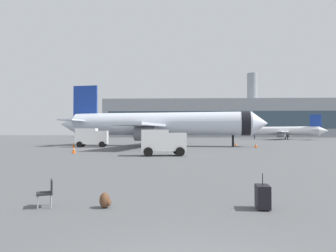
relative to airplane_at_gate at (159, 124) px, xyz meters
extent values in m
cylinder|color=silver|center=(0.23, -0.04, 0.04)|extent=(30.23, 8.38, 3.80)
cone|color=silver|center=(16.24, -2.53, 0.04)|extent=(2.93, 3.94, 3.61)
cone|color=silver|center=(-16.17, 2.52, 0.04)|extent=(3.69, 3.87, 3.42)
cylinder|color=black|center=(14.06, -2.19, 0.04)|extent=(1.98, 4.05, 3.88)
cube|color=silver|center=(0.48, 8.02, -0.26)|extent=(7.21, 16.55, 0.36)
cube|color=silver|center=(-1.99, -7.79, -0.26)|extent=(7.21, 16.55, 0.36)
cylinder|color=gray|center=(0.09, 5.55, -1.56)|extent=(3.50, 2.67, 2.20)
cylinder|color=gray|center=(-1.61, -5.32, -1.56)|extent=(3.50, 2.67, 2.20)
cube|color=#193899|center=(-13.11, 2.05, 3.64)|extent=(4.40, 1.03, 6.40)
cube|color=silver|center=(-13.11, 5.28, 0.64)|extent=(3.49, 6.33, 0.24)
cube|color=silver|center=(-14.10, -1.04, 0.64)|extent=(3.49, 6.33, 0.24)
cylinder|color=black|center=(12.09, -1.89, -2.76)|extent=(0.36, 0.36, 1.80)
cylinder|color=black|center=(-1.38, 2.64, -2.76)|extent=(0.44, 0.44, 1.80)
cylinder|color=black|center=(-2.12, -2.10, -2.76)|extent=(0.44, 0.44, 1.80)
cylinder|color=white|center=(34.97, 44.53, -1.04)|extent=(19.62, 13.03, 2.68)
cone|color=white|center=(25.11, 50.31, -1.04)|extent=(2.75, 3.05, 2.55)
cone|color=white|center=(45.08, 38.60, -1.04)|extent=(3.17, 3.23, 2.41)
cylinder|color=black|center=(26.45, 49.53, -1.04)|extent=(2.24, 2.86, 2.74)
cube|color=white|center=(32.72, 39.30, -1.26)|extent=(8.64, 11.45, 0.25)
cube|color=white|center=(38.44, 49.04, -1.26)|extent=(8.64, 11.45, 0.25)
cylinder|color=gray|center=(33.62, 40.82, -2.17)|extent=(2.73, 2.48, 1.55)
cylinder|color=gray|center=(37.54, 47.52, -2.17)|extent=(2.73, 2.48, 1.55)
cube|color=#193899|center=(43.19, 39.70, 1.50)|extent=(2.81, 1.79, 4.52)
cube|color=white|center=(42.35, 37.58, -0.62)|extent=(3.73, 4.58, 0.17)
cube|color=white|center=(44.64, 41.47, -0.62)|extent=(3.73, 4.58, 0.17)
cylinder|color=black|center=(27.67, 48.81, -3.02)|extent=(0.25, 0.25, 1.27)
cylinder|color=black|center=(35.33, 42.35, -3.02)|extent=(0.31, 0.31, 1.27)
cylinder|color=black|center=(37.05, 45.27, -3.02)|extent=(0.31, 0.31, 1.27)
cube|color=white|center=(-8.57, -3.90, -2.14)|extent=(1.89, 2.36, 2.04)
cube|color=#1E232D|center=(-7.86, -3.83, -1.66)|extent=(0.28, 1.98, 0.84)
cube|color=white|center=(-10.96, -4.13, -1.96)|extent=(3.32, 2.50, 2.40)
cylinder|color=black|center=(-8.56, -2.74, -3.21)|extent=(0.92, 0.31, 0.90)
cylinder|color=black|center=(-8.33, -5.03, -3.21)|extent=(0.92, 0.31, 0.90)
cylinder|color=black|center=(-11.91, -3.07, -3.21)|extent=(0.92, 0.31, 0.90)
cylinder|color=black|center=(-11.68, -5.36, -3.21)|extent=(0.92, 0.31, 0.90)
cube|color=white|center=(3.24, -20.74, -2.27)|extent=(2.02, 2.22, 1.78)
cube|color=#1E232D|center=(3.98, -20.64, -1.85)|extent=(0.32, 1.79, 0.74)
cube|color=white|center=(1.06, -21.04, -2.11)|extent=(2.89, 2.34, 2.10)
cylinder|color=black|center=(3.31, -19.67, -3.21)|extent=(0.92, 0.34, 0.90)
cylinder|color=black|center=(3.60, -21.75, -3.21)|extent=(0.92, 0.34, 0.90)
cylinder|color=black|center=(0.26, -20.09, -3.21)|extent=(0.92, 0.34, 0.90)
cylinder|color=black|center=(0.55, -22.17, -3.21)|extent=(0.92, 0.34, 0.90)
cube|color=#F2590C|center=(15.06, -4.59, -3.64)|extent=(0.44, 0.44, 0.04)
cone|color=#F2590C|center=(15.06, -4.59, -3.27)|extent=(0.36, 0.36, 0.69)
cylinder|color=white|center=(15.06, -4.59, -3.24)|extent=(0.23, 0.23, 0.10)
cube|color=#F2590C|center=(-8.19, -17.82, -3.64)|extent=(0.44, 0.44, 0.04)
cone|color=#F2590C|center=(-8.19, -17.82, -3.24)|extent=(0.36, 0.36, 0.75)
cylinder|color=white|center=(-8.19, -17.82, -3.20)|extent=(0.23, 0.23, 0.10)
cube|color=#F2590C|center=(-12.95, -4.28, -3.64)|extent=(0.44, 0.44, 0.04)
cone|color=#F2590C|center=(-12.95, -4.28, -3.24)|extent=(0.36, 0.36, 0.76)
cylinder|color=white|center=(-12.95, -4.28, -3.20)|extent=(0.23, 0.23, 0.10)
cube|color=#F2590C|center=(13.16, 1.57, -3.64)|extent=(0.44, 0.44, 0.04)
cone|color=#F2590C|center=(13.16, 1.57, -3.34)|extent=(0.36, 0.36, 0.55)
cylinder|color=white|center=(13.16, 1.57, -3.31)|extent=(0.23, 0.23, 0.10)
cube|color=black|center=(6.14, -41.89, -3.27)|extent=(0.45, 0.67, 0.70)
cylinder|color=black|center=(6.14, -41.89, -2.74)|extent=(0.02, 0.02, 0.36)
cylinder|color=black|center=(6.16, -41.67, -3.62)|extent=(0.08, 0.04, 0.08)
cylinder|color=black|center=(6.12, -42.11, -3.62)|extent=(0.08, 0.04, 0.08)
ellipsoid|color=brown|center=(1.21, -41.92, -3.42)|extent=(0.32, 0.40, 0.48)
ellipsoid|color=brown|center=(1.35, -41.92, -3.49)|extent=(0.12, 0.28, 0.24)
cube|color=black|center=(-0.71, -41.94, -3.22)|extent=(0.64, 0.64, 0.06)
cube|color=black|center=(-0.52, -41.85, -3.00)|extent=(0.24, 0.46, 0.40)
cylinder|color=#999EA5|center=(-0.80, -42.19, -3.44)|extent=(0.04, 0.04, 0.44)
cylinder|color=#999EA5|center=(-0.96, -41.84, -3.44)|extent=(0.04, 0.04, 0.44)
cylinder|color=#999EA5|center=(-0.45, -42.03, -3.44)|extent=(0.04, 0.04, 0.44)
cylinder|color=#999EA5|center=(-0.61, -41.68, -3.44)|extent=(0.04, 0.04, 0.44)
cube|color=gray|center=(22.93, 86.12, 4.51)|extent=(104.34, 18.57, 16.34)
cube|color=#334756|center=(22.93, 76.78, 3.70)|extent=(99.13, 0.10, 7.35)
cylinder|color=gray|center=(35.71, 86.12, 18.68)|extent=(4.40, 4.40, 12.00)
camera|label=1|loc=(3.58, -51.54, -1.26)|focal=32.91mm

